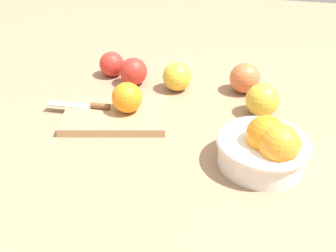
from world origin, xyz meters
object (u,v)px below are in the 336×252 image
bowl (265,147)px  apple_front_left (245,78)px  apple_front_left_2 (262,100)px  apple_front_right_2 (112,64)px  apple_front_right_3 (134,71)px  knife (87,106)px  orange_on_board (127,98)px  cutting_board (115,115)px  apple_front_right (177,77)px

bowl → apple_front_left: size_ratio=2.26×
apple_front_left_2 → apple_front_right_2: size_ratio=1.12×
apple_front_left → apple_front_right_3: apple_front_left is taller
knife → apple_front_right_3: size_ratio=2.09×
orange_on_board → apple_front_left_2: orange_on_board is taller
cutting_board → orange_on_board: bearing=-163.8°
bowl → apple_front_right: size_ratio=2.35×
apple_front_left → apple_front_left_2: size_ratio=1.00×
cutting_board → apple_front_right_2: apple_front_right_2 is taller
knife → apple_front_right_3: apple_front_right_3 is taller
knife → apple_front_right: size_ratio=2.06×
bowl → knife: bearing=-13.4°
bowl → apple_front_right_2: bowl is taller
orange_on_board → apple_front_right: bearing=-114.3°
apple_front_right_2 → apple_front_right_3: (-0.08, 0.04, 0.00)m
cutting_board → orange_on_board: orange_on_board is taller
orange_on_board → apple_front_left: bearing=-141.0°
orange_on_board → knife: (0.10, 0.01, -0.03)m
apple_front_right → knife: bearing=45.2°
cutting_board → apple_front_right: (-0.11, -0.18, 0.03)m
cutting_board → apple_front_left_2: (-0.33, -0.10, 0.03)m
knife → apple_front_left: size_ratio=1.99×
orange_on_board → knife: 0.10m
cutting_board → apple_front_right: 0.21m
cutting_board → knife: 0.07m
apple_front_left → apple_front_right: size_ratio=1.04×
bowl → orange_on_board: 0.33m
knife → apple_front_right: apple_front_right is taller
apple_front_left → knife: bearing=30.9°
bowl → cutting_board: 0.35m
apple_front_right_2 → cutting_board: bearing=112.7°
cutting_board → apple_front_left: apple_front_left is taller
apple_front_right_2 → apple_front_right_3: size_ratio=0.94×
cutting_board → apple_front_right_3: (0.02, -0.18, 0.03)m
bowl → apple_front_right_3: size_ratio=2.39×
bowl → orange_on_board: (0.31, -0.10, 0.01)m
orange_on_board → apple_front_left_2: 0.31m
bowl → cutting_board: bearing=-15.8°
orange_on_board → apple_front_right_2: bearing=-60.4°
apple_front_left → cutting_board: bearing=37.1°
apple_front_right_2 → apple_front_left_2: bearing=163.9°
bowl → apple_front_left_2: 0.20m
apple_front_right → apple_front_left: bearing=-169.7°
apple_front_left_2 → bowl: bearing=93.3°
cutting_board → apple_front_right: size_ratio=3.10×
cutting_board → knife: bearing=-1.4°
knife → apple_front_left_2: size_ratio=1.98×
bowl → orange_on_board: bearing=-18.6°
orange_on_board → apple_front_right_2: size_ratio=1.01×
knife → apple_front_left_2: apple_front_left_2 is taller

